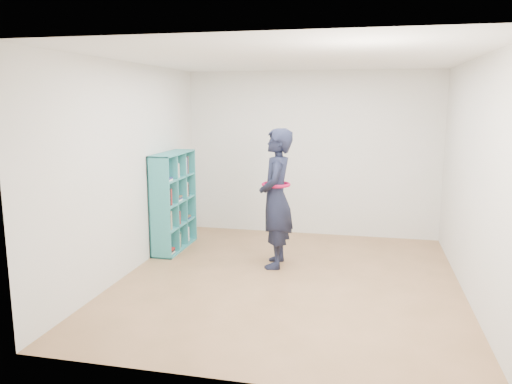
# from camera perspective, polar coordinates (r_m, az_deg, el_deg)

# --- Properties ---
(floor) EXTENTS (4.50, 4.50, 0.00)m
(floor) POSITION_cam_1_polar(r_m,az_deg,el_deg) (6.11, 3.69, -10.10)
(floor) COLOR olive
(floor) RESTS_ON ground
(ceiling) EXTENTS (4.50, 4.50, 0.00)m
(ceiling) POSITION_cam_1_polar(r_m,az_deg,el_deg) (5.74, 4.00, 15.00)
(ceiling) COLOR white
(ceiling) RESTS_ON wall_back
(wall_left) EXTENTS (0.02, 4.50, 2.60)m
(wall_left) POSITION_cam_1_polar(r_m,az_deg,el_deg) (6.40, -14.17, 2.56)
(wall_left) COLOR silver
(wall_left) RESTS_ON floor
(wall_right) EXTENTS (0.02, 4.50, 2.60)m
(wall_right) POSITION_cam_1_polar(r_m,az_deg,el_deg) (5.83, 23.67, 1.26)
(wall_right) COLOR silver
(wall_right) RESTS_ON floor
(wall_back) EXTENTS (4.00, 0.02, 2.60)m
(wall_back) POSITION_cam_1_polar(r_m,az_deg,el_deg) (8.00, 6.33, 4.33)
(wall_back) COLOR silver
(wall_back) RESTS_ON floor
(wall_front) EXTENTS (4.00, 0.02, 2.60)m
(wall_front) POSITION_cam_1_polar(r_m,az_deg,el_deg) (3.61, -1.68, -3.00)
(wall_front) COLOR silver
(wall_front) RESTS_ON floor
(bookshelf) EXTENTS (0.31, 1.06, 1.41)m
(bookshelf) POSITION_cam_1_polar(r_m,az_deg,el_deg) (7.31, -9.57, -1.18)
(bookshelf) COLOR teal
(bookshelf) RESTS_ON floor
(person) EXTENTS (0.48, 0.69, 1.80)m
(person) POSITION_cam_1_polar(r_m,az_deg,el_deg) (6.41, 2.30, -0.73)
(person) COLOR black
(person) RESTS_ON floor
(smartphone) EXTENTS (0.03, 0.11, 0.14)m
(smartphone) POSITION_cam_1_polar(r_m,az_deg,el_deg) (6.49, 1.15, 0.46)
(smartphone) COLOR silver
(smartphone) RESTS_ON person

